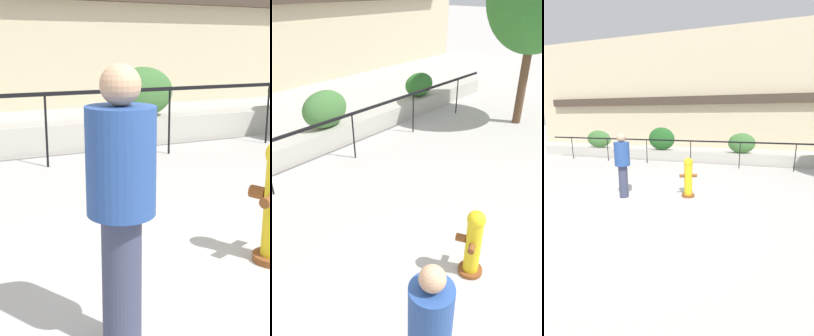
% 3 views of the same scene
% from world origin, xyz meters
% --- Properties ---
extents(hedge_bush_2, '(1.24, 0.70, 0.94)m').
position_xyz_m(hedge_bush_2, '(2.18, 6.00, 0.97)').
color(hedge_bush_2, '#427538').
rests_on(hedge_bush_2, planter_wall_low).
extents(hedge_bush_3, '(1.11, 0.68, 0.73)m').
position_xyz_m(hedge_bush_3, '(5.84, 6.00, 0.86)').
color(hedge_bush_3, '#2D6B28').
rests_on(hedge_bush_3, planter_wall_low).
extents(fire_hydrant, '(0.47, 0.48, 1.08)m').
position_xyz_m(fire_hydrant, '(0.90, 0.85, 0.55)').
color(fire_hydrant, brown).
rests_on(fire_hydrant, ground).
extents(pedestrian, '(0.49, 0.49, 1.73)m').
position_xyz_m(pedestrian, '(-0.77, 0.32, 0.99)').
color(pedestrian, '#383D56').
rests_on(pedestrian, ground).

